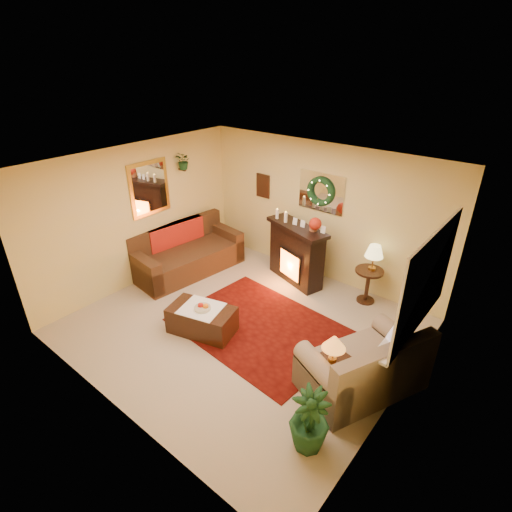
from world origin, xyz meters
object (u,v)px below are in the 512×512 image
Objects in this scene: coffee_table at (202,320)px; fireplace at (296,255)px; side_table_round at (367,285)px; sofa at (188,252)px; loveseat at (363,361)px; end_table_square at (333,379)px.

fireplace is at bearing 68.61° from coffee_table.
fireplace is at bearing -172.66° from side_table_round.
sofa is 3.50m from side_table_round.
end_table_square is at bearing -93.96° from loveseat.
side_table_round is at bearing 105.25° from end_table_square.
end_table_square is at bearing -12.03° from coffee_table.
sofa is at bearing 164.70° from end_table_square.
side_table_round is at bearing 27.89° from sofa.
end_table_square is (3.90, -1.07, -0.16)m from sofa.
fireplace is at bearing 133.56° from end_table_square.
loveseat is (4.10, -0.68, -0.01)m from sofa.
loveseat is 2.48× the size of side_table_round.
fireplace reaches higher than coffee_table.
fireplace is 1.43m from side_table_round.
loveseat is 0.46m from end_table_square.
end_table_square is (2.03, -2.13, -0.28)m from fireplace.
fireplace is 2.84m from loveseat.
fireplace is 2.07× the size of end_table_square.
side_table_round is (3.27, 1.25, -0.10)m from sofa.
sofa is at bearing 128.39° from coffee_table.
fireplace is at bearing 165.86° from loveseat.
sofa reaches higher than coffee_table.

